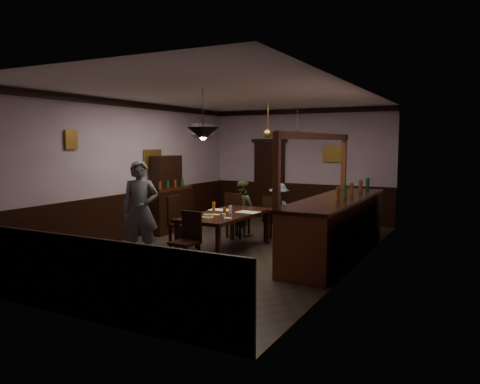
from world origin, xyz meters
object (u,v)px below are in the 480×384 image
Objects in this scene: person_seated_left at (242,208)px; pendant_iron at (203,134)px; chair_side at (180,220)px; pendant_brass_mid at (268,133)px; bar_counter at (336,225)px; sideboard at (168,201)px; dining_table at (226,217)px; soda_can at (225,211)px; coffee_cup at (224,216)px; chair_near at (188,237)px; chair_far_right at (274,217)px; person_seated_right at (279,211)px; person_standing at (140,210)px; pendant_brass_far at (297,134)px; chair_far_left at (236,213)px.

pendant_iron reaches higher than person_seated_left.
pendant_brass_mid reaches higher than chair_side.
bar_counter is 2.79m from pendant_brass_mid.
person_seated_left is 0.70× the size of sideboard.
dining_table is at bearing 90.04° from pendant_iron.
soda_can is at bearing -158.09° from bar_counter.
pendant_iron reaches higher than coffee_cup.
bar_counter is (2.41, -0.88, -0.05)m from person_seated_left.
sideboard is at bearing 137.71° from chair_near.
chair_far_right is 12.11× the size of coffee_cup.
dining_table is 2.72× the size of pendant_brass_mid.
person_seated_right is 0.68× the size of sideboard.
chair_side is 2.81m from pendant_brass_mid.
person_seated_right is 2.71m from sideboard.
pendant_brass_mid is at bearing 38.43° from person_standing.
pendant_iron is (-0.03, -0.69, 1.44)m from soda_can.
sideboard reaches higher than chair_side.
person_seated_right is at bearing 149.69° from bar_counter.
pendant_brass_mid is (-1.89, 1.12, 1.72)m from bar_counter.
sideboard reaches higher than person_standing.
pendant_brass_far is at bearing 36.59° from sideboard.
chair_far_right is at bearing -53.26° from pendant_brass_mid.
sideboard is at bearing 84.58° from person_standing.
chair_far_right is 1.86m from coffee_cup.
sideboard is (-2.51, 1.77, -0.08)m from coffee_cup.
person_seated_left is at bearing 159.88° from bar_counter.
chair_side is at bearing -167.81° from dining_table.
chair_side is 2.23m from person_seated_right.
chair_near is 4.75m from pendant_brass_far.
chair_side is at bearing -47.21° from sideboard.
person_seated_right is 1.51× the size of pendant_brass_mid.
pendant_brass_mid is at bearing 88.44° from pendant_iron.
chair_near is 1.11× the size of pendant_iron.
coffee_cup is at bearing -89.99° from pendant_brass_far.
pendant_iron is at bearing -91.56° from pendant_brass_mid.
chair_near is (-0.44, -2.59, -0.01)m from chair_far_right.
dining_table is at bearing 18.71° from person_standing.
person_standing is 3.52m from pendant_brass_mid.
pendant_brass_mid is (-0.38, 0.51, 1.77)m from chair_far_right.
chair_far_left is 2.50m from bar_counter.
chair_far_left is at bearing -19.21° from chair_side.
coffee_cup is at bearing -62.38° from soda_can.
bar_counter is at bearing 172.47° from chair_far_left.
chair_far_right is 8.08× the size of soda_can.
pendant_iron reaches higher than chair_far_left.
chair_far_left is 12.51× the size of coffee_cup.
bar_counter is at bearing 51.54° from chair_near.
chair_near is 3.39m from sideboard.
pendant_brass_far reaches higher than person_seated_right.
pendant_brass_far reaches higher than chair_far_left.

